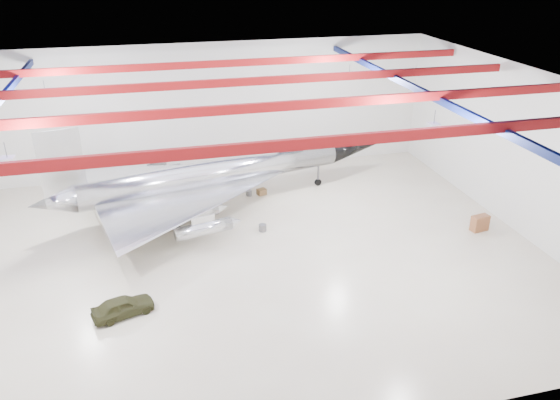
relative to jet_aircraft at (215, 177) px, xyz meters
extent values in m
plane|color=beige|center=(-0.37, -7.42, -2.48)|extent=(40.00, 40.00, 0.00)
plane|color=silver|center=(-0.37, 7.58, 3.02)|extent=(40.00, 0.00, 40.00)
plane|color=silver|center=(19.63, -7.42, 3.02)|extent=(0.00, 30.00, 30.00)
plane|color=#0A0F38|center=(-0.37, -7.42, 8.52)|extent=(40.00, 40.00, 0.00)
cube|color=maroon|center=(-0.37, -16.42, 7.92)|extent=(39.50, 0.25, 0.50)
cube|color=maroon|center=(-0.37, -10.42, 7.92)|extent=(39.50, 0.25, 0.50)
cube|color=maroon|center=(-0.37, -4.42, 7.92)|extent=(39.50, 0.25, 0.50)
cube|color=maroon|center=(-0.37, 1.58, 7.92)|extent=(39.50, 0.25, 0.50)
cube|color=#0C174C|center=(11.63, -7.42, 7.62)|extent=(0.25, 29.50, 0.40)
cube|color=silver|center=(-10.37, -13.42, 7.22)|extent=(0.55, 0.55, 0.25)
cube|color=silver|center=(9.63, -13.42, 7.22)|extent=(0.55, 0.55, 0.25)
cube|color=silver|center=(-10.37, -1.42, 7.22)|extent=(0.55, 0.55, 0.25)
cube|color=silver|center=(9.63, -1.42, 7.22)|extent=(0.55, 0.55, 0.25)
cylinder|color=silver|center=(0.05, 0.01, 0.29)|extent=(19.71, 6.37, 1.98)
cone|color=black|center=(12.09, 2.79, 0.29)|extent=(5.26, 3.04, 1.98)
cone|color=silver|center=(-11.02, -2.54, 0.29)|extent=(3.33, 2.59, 1.98)
cube|color=silver|center=(-10.06, -2.32, 2.86)|extent=(2.72, 0.74, 4.45)
cube|color=black|center=(6.80, 1.57, 1.33)|extent=(2.30, 1.26, 0.49)
cylinder|color=silver|center=(-1.61, -5.95, -1.10)|extent=(3.86, 1.71, 0.89)
cylinder|color=silver|center=(-2.17, -3.54, -1.10)|extent=(3.86, 1.71, 0.89)
cylinder|color=silver|center=(-3.50, 2.24, -1.10)|extent=(3.86, 1.71, 0.89)
cylinder|color=silver|center=(-4.06, 4.64, -1.10)|extent=(3.86, 1.71, 0.89)
cylinder|color=#59595B|center=(8.72, 2.01, -1.59)|extent=(0.18, 0.18, 1.78)
cylinder|color=black|center=(8.72, 2.01, -2.20)|extent=(0.59, 0.34, 0.55)
cylinder|color=#59595B|center=(-3.24, -3.28, -1.59)|extent=(0.18, 0.18, 1.78)
cylinder|color=black|center=(-3.24, -3.28, -2.20)|extent=(0.59, 0.34, 0.55)
cylinder|color=#59595B|center=(-4.36, 1.53, -1.59)|extent=(0.18, 0.18, 1.78)
cylinder|color=black|center=(-4.36, 1.53, -2.20)|extent=(0.59, 0.34, 0.55)
imported|color=#313219|center=(-6.72, -12.11, -1.92)|extent=(3.51, 2.23, 1.11)
cube|color=brown|center=(17.19, -8.23, -1.92)|extent=(1.30, 0.80, 1.12)
cube|color=olive|center=(-3.71, -2.79, -2.30)|extent=(0.59, 0.51, 0.36)
cube|color=maroon|center=(-0.10, 1.77, -2.32)|extent=(0.50, 0.42, 0.32)
cylinder|color=#59595B|center=(2.57, -4.62, -2.24)|extent=(0.63, 0.63, 0.48)
cube|color=olive|center=(3.81, 1.37, -2.24)|extent=(0.82, 0.74, 0.47)
cube|color=#59595B|center=(-5.72, -1.05, -2.36)|extent=(0.40, 0.34, 0.24)
cylinder|color=#59595B|center=(2.81, 1.43, -2.27)|extent=(0.61, 0.61, 0.41)
camera|label=1|loc=(-4.45, -37.34, 15.48)|focal=35.00mm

